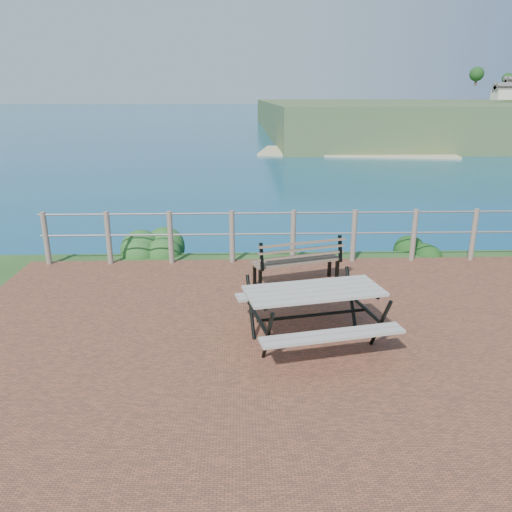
{
  "coord_description": "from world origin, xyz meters",
  "views": [
    {
      "loc": [
        -0.99,
        -5.66,
        3.07
      ],
      "look_at": [
        -0.76,
        1.46,
        0.75
      ],
      "focal_mm": 35.0,
      "sensor_mm": 36.0,
      "label": 1
    }
  ],
  "objects": [
    {
      "name": "ground",
      "position": [
        0.0,
        0.0,
        0.0
      ],
      "size": [
        10.0,
        7.0,
        0.12
      ],
      "primitive_type": "cube",
      "color": "brown",
      "rests_on": "ground"
    },
    {
      "name": "ocean",
      "position": [
        0.0,
        200.0,
        0.0
      ],
      "size": [
        1200.0,
        1200.0,
        0.0
      ],
      "primitive_type": "plane",
      "color": "#135775",
      "rests_on": "ground"
    },
    {
      "name": "safety_railing",
      "position": [
        0.0,
        3.35,
        0.57
      ],
      "size": [
        9.4,
        0.1,
        1.0
      ],
      "color": "#6B5B4C",
      "rests_on": "ground"
    },
    {
      "name": "picnic_table",
      "position": [
        -0.08,
        0.11,
        0.46
      ],
      "size": [
        1.82,
        1.46,
        0.72
      ],
      "rotation": [
        0.0,
        0.0,
        0.2
      ],
      "color": "#A29C92",
      "rests_on": "ground"
    },
    {
      "name": "park_bench",
      "position": [
        -0.06,
        2.16,
        0.56
      ],
      "size": [
        1.54,
        0.79,
        0.84
      ],
      "rotation": [
        0.0,
        0.0,
        0.3
      ],
      "color": "brown",
      "rests_on": "ground"
    },
    {
      "name": "shrub_lip_west",
      "position": [
        -2.81,
        4.15,
        0.0
      ],
      "size": [
        0.88,
        0.88,
        0.67
      ],
      "primitive_type": "ellipsoid",
      "color": "#215620",
      "rests_on": "ground"
    },
    {
      "name": "shrub_lip_east",
      "position": [
        2.58,
        3.96,
        0.0
      ],
      "size": [
        0.72,
        0.72,
        0.45
      ],
      "primitive_type": "ellipsoid",
      "color": "#133E13",
      "rests_on": "ground"
    }
  ]
}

